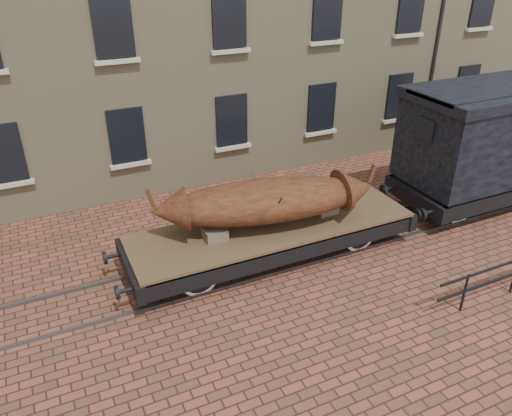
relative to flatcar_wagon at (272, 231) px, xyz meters
name	(u,v)px	position (x,y,z in m)	size (l,w,h in m)	color
ground	(270,257)	(-0.06, 0.00, -0.80)	(90.00, 90.00, 0.00)	#523626
rail_track	(270,256)	(-0.06, 0.00, -0.77)	(30.00, 1.52, 0.06)	#59595E
flatcar_wagon	(272,231)	(0.00, 0.00, 0.00)	(8.45, 2.29, 1.28)	brown
iron_boat	(266,200)	(-0.19, 0.00, 0.96)	(5.84, 2.51, 1.43)	brown
goods_van	(505,130)	(7.93, 0.00, 1.61)	(7.42, 2.71, 3.84)	black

